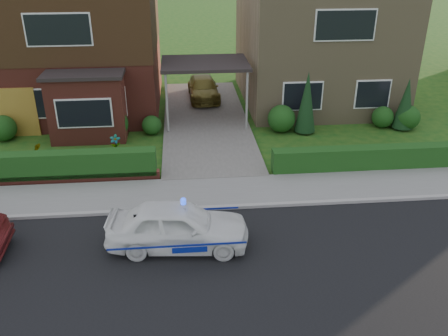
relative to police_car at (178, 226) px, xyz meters
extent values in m
plane|color=#144A13|center=(1.33, -1.20, -0.65)|extent=(120.00, 120.00, 0.00)
cube|color=black|center=(1.33, -1.20, -0.65)|extent=(60.00, 6.00, 0.02)
cube|color=#9E9993|center=(1.33, 1.85, -0.59)|extent=(60.00, 0.16, 0.12)
cube|color=slate|center=(1.33, 2.90, -0.60)|extent=(60.00, 2.00, 0.10)
cube|color=#666059|center=(1.33, 9.80, -0.59)|extent=(3.80, 12.00, 0.12)
cube|color=brown|center=(-4.47, 12.80, 2.25)|extent=(7.20, 8.00, 5.80)
cube|color=white|center=(-6.06, 8.78, 0.75)|extent=(1.80, 0.08, 1.30)
cube|color=white|center=(-2.89, 8.78, 0.75)|extent=(1.60, 0.08, 1.30)
cube|color=white|center=(-4.47, 8.78, 3.75)|extent=(2.60, 0.08, 1.30)
cube|color=black|center=(-4.47, 12.80, 3.70)|extent=(7.26, 8.06, 2.90)
cube|color=brown|center=(-3.61, 8.10, 0.70)|extent=(3.00, 1.40, 2.70)
cube|color=black|center=(-3.61, 8.10, 2.12)|extent=(3.20, 1.60, 0.14)
cube|color=#96815C|center=(7.13, 12.80, 2.25)|extent=(7.20, 8.00, 5.80)
cube|color=white|center=(5.54, 8.78, 0.75)|extent=(1.80, 0.08, 1.30)
cube|color=white|center=(8.71, 8.78, 0.75)|extent=(1.60, 0.08, 1.30)
cube|color=white|center=(7.13, 8.78, 3.75)|extent=(2.60, 0.08, 1.30)
cube|color=black|center=(1.33, 9.80, 2.05)|extent=(3.80, 3.00, 0.14)
cylinder|color=gray|center=(-0.37, 8.40, 0.70)|extent=(0.10, 0.10, 2.70)
cylinder|color=gray|center=(3.03, 8.40, 0.70)|extent=(0.10, 0.10, 2.70)
cube|color=brown|center=(-6.92, 8.76, 0.40)|extent=(2.20, 0.10, 2.10)
cube|color=brown|center=(-4.47, 4.10, -0.47)|extent=(7.70, 0.25, 0.36)
cube|color=#173711|center=(-4.47, 4.25, -0.65)|extent=(7.50, 0.55, 0.90)
cube|color=#173711|center=(7.13, 4.15, -0.65)|extent=(7.50, 0.55, 0.80)
sphere|color=#173711|center=(-7.17, 8.30, -0.11)|extent=(1.08, 1.08, 1.08)
sphere|color=#173711|center=(-2.67, 8.10, 0.01)|extent=(1.32, 1.32, 1.32)
sphere|color=#173711|center=(-1.07, 8.40, -0.23)|extent=(0.84, 0.84, 0.84)
sphere|color=#173711|center=(4.53, 8.20, -0.05)|extent=(1.20, 1.20, 1.20)
sphere|color=#173711|center=(9.13, 8.30, -0.17)|extent=(0.96, 0.96, 0.96)
sphere|color=#173711|center=(10.13, 8.00, -0.11)|extent=(1.08, 1.08, 1.08)
cone|color=black|center=(5.53, 8.00, 0.65)|extent=(0.90, 0.90, 2.60)
cone|color=black|center=(9.93, 8.00, 0.45)|extent=(0.90, 0.90, 2.20)
imported|color=white|center=(0.00, 0.00, 0.00)|extent=(1.87, 3.94, 1.30)
sphere|color=#193FF2|center=(0.19, 0.00, 0.73)|extent=(0.17, 0.17, 0.17)
cube|color=navy|center=(0.00, -0.77, -0.05)|extent=(3.51, 0.02, 0.05)
cube|color=navy|center=(0.00, 0.77, -0.05)|extent=(3.51, 0.02, 0.05)
ellipsoid|color=black|center=(-1.07, -0.10, 0.27)|extent=(0.22, 0.17, 0.21)
sphere|color=white|center=(-1.05, -0.16, 0.26)|extent=(0.11, 0.11, 0.11)
sphere|color=black|center=(-1.05, -0.12, 0.41)|extent=(0.13, 0.13, 0.13)
cone|color=black|center=(-1.09, -0.11, 0.47)|extent=(0.04, 0.04, 0.05)
cone|color=black|center=(-1.00, -0.11, 0.47)|extent=(0.04, 0.04, 0.05)
imported|color=brown|center=(1.40, 12.96, 0.00)|extent=(1.62, 3.73, 1.07)
imported|color=gray|center=(-2.38, 6.42, -0.26)|extent=(0.44, 0.32, 0.79)
imported|color=gray|center=(-5.31, 6.09, -0.30)|extent=(0.49, 0.46, 0.70)
imported|color=gray|center=(-2.50, 4.80, -0.24)|extent=(0.59, 0.59, 0.83)
camera|label=1|loc=(0.23, -10.86, 6.99)|focal=38.00mm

